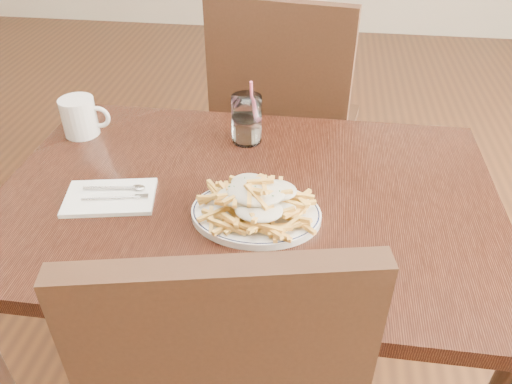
# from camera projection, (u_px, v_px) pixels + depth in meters

# --- Properties ---
(floor) EXTENTS (7.00, 7.00, 0.00)m
(floor) POSITION_uv_depth(u_px,v_px,m) (249.00, 375.00, 1.65)
(floor) COLOR black
(floor) RESTS_ON ground
(table) EXTENTS (1.20, 0.80, 0.75)m
(table) POSITION_uv_depth(u_px,v_px,m) (247.00, 217.00, 1.25)
(table) COLOR black
(table) RESTS_ON ground
(chair_far) EXTENTS (0.55, 0.55, 1.04)m
(chair_far) POSITION_uv_depth(u_px,v_px,m) (285.00, 117.00, 1.84)
(chair_far) COLOR black
(chair_far) RESTS_ON ground
(fries_plate) EXTENTS (0.31, 0.28, 0.02)m
(fries_plate) POSITION_uv_depth(u_px,v_px,m) (256.00, 213.00, 1.12)
(fries_plate) COLOR white
(fries_plate) RESTS_ON table
(loaded_fries) EXTENTS (0.27, 0.23, 0.07)m
(loaded_fries) POSITION_uv_depth(u_px,v_px,m) (256.00, 196.00, 1.09)
(loaded_fries) COLOR gold
(loaded_fries) RESTS_ON fries_plate
(napkin) EXTENTS (0.23, 0.17, 0.01)m
(napkin) POSITION_uv_depth(u_px,v_px,m) (110.00, 197.00, 1.18)
(napkin) COLOR white
(napkin) RESTS_ON table
(cutlery) EXTENTS (0.17, 0.09, 0.01)m
(cutlery) POSITION_uv_depth(u_px,v_px,m) (110.00, 193.00, 1.17)
(cutlery) COLOR silver
(cutlery) RESTS_ON napkin
(water_glass) EXTENTS (0.08, 0.08, 0.18)m
(water_glass) POSITION_uv_depth(u_px,v_px,m) (247.00, 122.00, 1.36)
(water_glass) COLOR white
(water_glass) RESTS_ON table
(coffee_mug) EXTENTS (0.14, 0.10, 0.11)m
(coffee_mug) POSITION_uv_depth(u_px,v_px,m) (80.00, 117.00, 1.40)
(coffee_mug) COLOR white
(coffee_mug) RESTS_ON table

